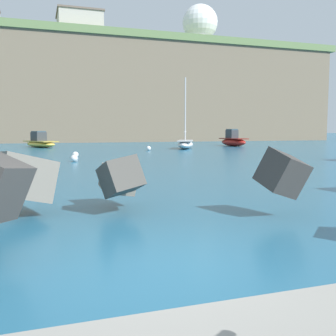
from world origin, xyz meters
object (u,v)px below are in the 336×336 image
station_building_central (80,25)px  boat_near_left (233,141)px  mooring_buoy_middle (75,155)px  boat_mid_centre (185,144)px  mooring_buoy_inner (74,158)px  boat_mid_right (40,142)px  radar_dome (200,27)px  mooring_buoy_outer (149,148)px

station_building_central → boat_near_left: bearing=-60.6°
boat_near_left → station_building_central: size_ratio=0.62×
mooring_buoy_middle → boat_mid_centre: bearing=39.2°
boat_near_left → mooring_buoy_inner: 27.38m
boat_mid_right → radar_dome: 50.22m
mooring_buoy_middle → radar_dome: (30.44, 48.87, 23.28)m
boat_mid_centre → mooring_buoy_middle: (-12.34, -10.04, -0.31)m
mooring_buoy_inner → mooring_buoy_middle: 3.65m
boat_mid_centre → mooring_buoy_inner: 18.68m
radar_dome → boat_mid_right: bearing=-137.1°
boat_mid_centre → mooring_buoy_middle: size_ratio=16.85×
boat_mid_centre → mooring_buoy_inner: bearing=-133.0°
boat_near_left → radar_dome: size_ratio=0.47×
boat_near_left → station_building_central: 36.80m
boat_mid_right → mooring_buoy_inner: bearing=-85.1°
boat_mid_centre → radar_dome: size_ratio=0.74×
boat_mid_centre → mooring_buoy_inner: (-12.74, -13.67, -0.31)m
mooring_buoy_middle → station_building_central: bearing=83.3°
radar_dome → mooring_buoy_middle: bearing=-121.9°
mooring_buoy_inner → station_building_central: bearing=83.3°
station_building_central → radar_dome: bearing=15.8°
radar_dome → station_building_central: radar_dome is taller
station_building_central → mooring_buoy_inner: bearing=-96.7°
boat_near_left → boat_mid_right: bearing=169.7°
mooring_buoy_middle → station_building_central: 46.33m
mooring_buoy_middle → station_building_central: size_ratio=0.06×
boat_near_left → mooring_buoy_outer: (-12.68, -6.73, -0.46)m
mooring_buoy_inner → radar_dome: (30.84, 52.49, 23.28)m
mooring_buoy_outer → radar_dome: (22.84, 41.27, 23.28)m
boat_mid_right → mooring_buoy_middle: bearing=-82.9°
boat_mid_centre → boat_mid_right: boat_mid_centre is taller
boat_mid_centre → mooring_buoy_outer: boat_mid_centre is taller
boat_mid_centre → mooring_buoy_inner: boat_mid_centre is taller
boat_mid_right → station_building_central: station_building_central is taller
boat_mid_centre → radar_dome: radar_dome is taller
mooring_buoy_middle → mooring_buoy_inner: bearing=-96.3°
radar_dome → station_building_central: bearing=-164.2°
mooring_buoy_middle → radar_dome: bearing=58.1°
boat_mid_right → mooring_buoy_outer: 14.67m
mooring_buoy_outer → station_building_central: size_ratio=0.06×
boat_mid_centre → station_building_central: 37.83m
mooring_buoy_outer → station_building_central: (-2.70, 34.02, 19.76)m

